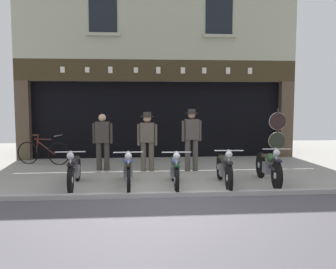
{
  "coord_description": "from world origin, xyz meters",
  "views": [
    {
      "loc": [
        -0.71,
        -7.26,
        1.98
      ],
      "look_at": [
        0.12,
        2.7,
        1.03
      ],
      "focal_mm": 39.34,
      "sensor_mm": 36.0,
      "label": 1
    }
  ],
  "objects_px": {
    "motorcycle_center": "(175,169)",
    "shopkeeper_center": "(147,138)",
    "advert_board_near": "(84,108)",
    "salesman_left": "(103,139)",
    "motorcycle_left": "(74,169)",
    "leaning_bicycle": "(43,152)",
    "motorcycle_center_left": "(128,169)",
    "salesman_right": "(192,137)",
    "tyre_sign_pole": "(277,132)",
    "motorcycle_right": "(268,166)",
    "motorcycle_center_right": "(224,168)"
  },
  "relations": [
    {
      "from": "salesman_right",
      "to": "tyre_sign_pole",
      "type": "bearing_deg",
      "value": -167.1
    },
    {
      "from": "motorcycle_center_left",
      "to": "shopkeeper_center",
      "type": "distance_m",
      "value": 2.07
    },
    {
      "from": "motorcycle_left",
      "to": "motorcycle_center_right",
      "type": "bearing_deg",
      "value": 174.78
    },
    {
      "from": "motorcycle_right",
      "to": "advert_board_near",
      "type": "relative_size",
      "value": 1.94
    },
    {
      "from": "motorcycle_left",
      "to": "salesman_left",
      "type": "bearing_deg",
      "value": -105.69
    },
    {
      "from": "motorcycle_right",
      "to": "tyre_sign_pole",
      "type": "bearing_deg",
      "value": -111.1
    },
    {
      "from": "motorcycle_right",
      "to": "salesman_left",
      "type": "relative_size",
      "value": 1.25
    },
    {
      "from": "motorcycle_center",
      "to": "advert_board_near",
      "type": "distance_m",
      "value": 5.34
    },
    {
      "from": "advert_board_near",
      "to": "motorcycle_center",
      "type": "bearing_deg",
      "value": -59.6
    },
    {
      "from": "motorcycle_left",
      "to": "advert_board_near",
      "type": "bearing_deg",
      "value": -88.19
    },
    {
      "from": "motorcycle_center",
      "to": "motorcycle_center_right",
      "type": "height_order",
      "value": "motorcycle_center_right"
    },
    {
      "from": "salesman_left",
      "to": "leaning_bicycle",
      "type": "relative_size",
      "value": 0.94
    },
    {
      "from": "advert_board_near",
      "to": "tyre_sign_pole",
      "type": "bearing_deg",
      "value": -15.06
    },
    {
      "from": "motorcycle_right",
      "to": "shopkeeper_center",
      "type": "distance_m",
      "value": 3.4
    },
    {
      "from": "motorcycle_center_left",
      "to": "tyre_sign_pole",
      "type": "distance_m",
      "value": 5.35
    },
    {
      "from": "leaning_bicycle",
      "to": "motorcycle_center_left",
      "type": "bearing_deg",
      "value": 54.63
    },
    {
      "from": "motorcycle_center_right",
      "to": "leaning_bicycle",
      "type": "height_order",
      "value": "leaning_bicycle"
    },
    {
      "from": "motorcycle_left",
      "to": "shopkeeper_center",
      "type": "relative_size",
      "value": 1.22
    },
    {
      "from": "motorcycle_center_left",
      "to": "salesman_left",
      "type": "height_order",
      "value": "salesman_left"
    },
    {
      "from": "motorcycle_right",
      "to": "salesman_left",
      "type": "xyz_separation_m",
      "value": [
        -4.05,
        2.02,
        0.45
      ]
    },
    {
      "from": "motorcycle_center",
      "to": "advert_board_near",
      "type": "relative_size",
      "value": 1.92
    },
    {
      "from": "motorcycle_left",
      "to": "motorcycle_center_left",
      "type": "relative_size",
      "value": 0.99
    },
    {
      "from": "motorcycle_left",
      "to": "tyre_sign_pole",
      "type": "xyz_separation_m",
      "value": [
        5.75,
        2.67,
        0.57
      ]
    },
    {
      "from": "salesman_right",
      "to": "leaning_bicycle",
      "type": "distance_m",
      "value": 4.68
    },
    {
      "from": "motorcycle_center_left",
      "to": "motorcycle_center_right",
      "type": "distance_m",
      "value": 2.21
    },
    {
      "from": "motorcycle_center_right",
      "to": "tyre_sign_pole",
      "type": "relative_size",
      "value": 1.14
    },
    {
      "from": "salesman_right",
      "to": "shopkeeper_center",
      "type": "bearing_deg",
      "value": -13.54
    },
    {
      "from": "salesman_right",
      "to": "motorcycle_left",
      "type": "bearing_deg",
      "value": 24.0
    },
    {
      "from": "motorcycle_center_right",
      "to": "tyre_sign_pole",
      "type": "height_order",
      "value": "tyre_sign_pole"
    },
    {
      "from": "motorcycle_center_right",
      "to": "salesman_right",
      "type": "distance_m",
      "value": 1.98
    },
    {
      "from": "motorcycle_left",
      "to": "motorcycle_center_left",
      "type": "height_order",
      "value": "motorcycle_left"
    },
    {
      "from": "motorcycle_left",
      "to": "motorcycle_right",
      "type": "distance_m",
      "value": 4.51
    },
    {
      "from": "motorcycle_right",
      "to": "shopkeeper_center",
      "type": "bearing_deg",
      "value": -29.87
    },
    {
      "from": "shopkeeper_center",
      "to": "tyre_sign_pole",
      "type": "xyz_separation_m",
      "value": [
        4.05,
        0.81,
        0.08
      ]
    },
    {
      "from": "motorcycle_right",
      "to": "leaning_bicycle",
      "type": "distance_m",
      "value": 6.77
    },
    {
      "from": "motorcycle_left",
      "to": "leaning_bicycle",
      "type": "height_order",
      "value": "leaning_bicycle"
    },
    {
      "from": "motorcycle_center_right",
      "to": "salesman_left",
      "type": "height_order",
      "value": "salesman_left"
    },
    {
      "from": "salesman_right",
      "to": "motorcycle_center",
      "type": "bearing_deg",
      "value": 64.45
    },
    {
      "from": "motorcycle_center",
      "to": "shopkeeper_center",
      "type": "xyz_separation_m",
      "value": [
        -0.57,
        2.01,
        0.51
      ]
    },
    {
      "from": "tyre_sign_pole",
      "to": "leaning_bicycle",
      "type": "distance_m",
      "value": 7.27
    },
    {
      "from": "motorcycle_left",
      "to": "motorcycle_center_left",
      "type": "xyz_separation_m",
      "value": [
        1.21,
        -0.09,
        -0.0
      ]
    },
    {
      "from": "advert_board_near",
      "to": "motorcycle_center_left",
      "type": "bearing_deg",
      "value": -70.47
    },
    {
      "from": "motorcycle_center_right",
      "to": "shopkeeper_center",
      "type": "relative_size",
      "value": 1.19
    },
    {
      "from": "motorcycle_center",
      "to": "tyre_sign_pole",
      "type": "height_order",
      "value": "tyre_sign_pole"
    },
    {
      "from": "motorcycle_center_right",
      "to": "advert_board_near",
      "type": "distance_m",
      "value": 5.97
    },
    {
      "from": "advert_board_near",
      "to": "shopkeeper_center",
      "type": "bearing_deg",
      "value": -50.09
    },
    {
      "from": "salesman_left",
      "to": "advert_board_near",
      "type": "distance_m",
      "value": 2.58
    },
    {
      "from": "advert_board_near",
      "to": "salesman_left",
      "type": "bearing_deg",
      "value": -70.67
    },
    {
      "from": "motorcycle_center",
      "to": "advert_board_near",
      "type": "xyz_separation_m",
      "value": [
        -2.62,
        4.47,
        1.28
      ]
    },
    {
      "from": "salesman_left",
      "to": "salesman_right",
      "type": "relative_size",
      "value": 0.92
    }
  ]
}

